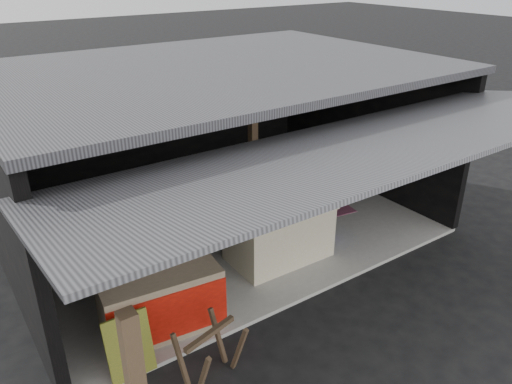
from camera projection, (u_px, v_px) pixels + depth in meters
ground at (309, 298)px, 7.37m from camera, size 80.00×80.00×0.00m
concrete_slab at (222, 228)px, 9.21m from camera, size 7.00×5.00×0.06m
shophouse at (208, 116)px, 8.57m from camera, size 7.40×7.29×3.02m
banana_table at (279, 232)px, 8.10m from camera, size 1.67×1.05×0.92m
banana_pile at (279, 202)px, 7.86m from camera, size 1.55×0.95×0.18m
white_crate at (243, 207)px, 8.90m from camera, size 0.91×0.67×0.95m
neighbor_stall at (161, 299)px, 6.49m from camera, size 1.60×0.86×1.59m
green_signboard at (129, 347)px, 5.78m from camera, size 0.55×0.20×0.81m
sawhorse at (210, 350)px, 5.76m from camera, size 0.78×0.77×0.72m
water_barrel at (325, 225)px, 8.82m from camera, size 0.30×0.30×0.44m
plastic_chair at (299, 172)px, 10.22m from camera, size 0.51×0.51×0.90m
magenta_rug at (311, 209)px, 9.86m from camera, size 1.63×1.20×0.01m
picture_frames at (150, 101)px, 10.10m from camera, size 1.62×0.04×0.46m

